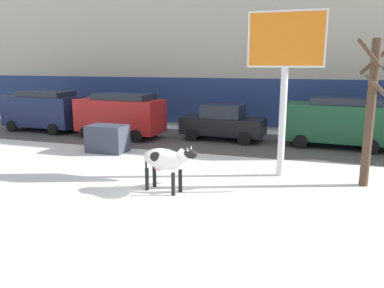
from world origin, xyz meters
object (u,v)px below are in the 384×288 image
at_px(car_black_sedan, 223,122).
at_px(car_darkgreen_van, 337,121).
at_px(car_red_van, 120,114).
at_px(bare_tree_left_lot, 371,108).
at_px(dumpster, 107,139).
at_px(car_navy_van, 43,110).
at_px(pedestrian_far_left, 120,111).
at_px(cow_holstein, 164,160).
at_px(billboard, 286,50).

relative_size(car_black_sedan, car_darkgreen_van, 0.91).
relative_size(car_red_van, car_darkgreen_van, 1.00).
distance_m(bare_tree_left_lot, dumpster, 10.67).
distance_m(car_navy_van, car_black_sedan, 10.55).
bearing_deg(pedestrian_far_left, car_navy_van, -131.79).
height_order(car_navy_van, car_black_sedan, car_navy_van).
relative_size(cow_holstein, pedestrian_far_left, 1.12).
relative_size(car_navy_van, pedestrian_far_left, 2.73).
xyz_separation_m(pedestrian_far_left, bare_tree_left_lot, (13.52, -8.83, 1.65)).
height_order(cow_holstein, bare_tree_left_lot, bare_tree_left_lot).
bearing_deg(pedestrian_far_left, billboard, -38.10).
xyz_separation_m(car_red_van, bare_tree_left_lot, (11.43, -5.01, 1.29)).
bearing_deg(billboard, pedestrian_far_left, 141.90).
bearing_deg(bare_tree_left_lot, car_black_sedan, 135.73).
bearing_deg(car_black_sedan, pedestrian_far_left, 158.65).
bearing_deg(car_red_van, cow_holstein, -53.69).
distance_m(car_darkgreen_van, pedestrian_far_left, 13.25).
bearing_deg(pedestrian_far_left, dumpster, -65.90).
distance_m(pedestrian_far_left, dumpster, 7.77).
xyz_separation_m(car_navy_van, pedestrian_far_left, (3.09, 3.45, -0.36)).
xyz_separation_m(billboard, dumpster, (-7.65, 1.39, -3.71)).
xyz_separation_m(car_black_sedan, pedestrian_far_left, (-7.45, 2.91, -0.03)).
bearing_deg(cow_holstein, car_darkgreen_van, 57.51).
bearing_deg(car_red_van, pedestrian_far_left, 118.62).
xyz_separation_m(billboard, pedestrian_far_left, (-10.82, 8.48, -3.43)).
bearing_deg(dumpster, billboard, -10.33).
bearing_deg(billboard, dumpster, 169.67).
relative_size(pedestrian_far_left, bare_tree_left_lot, 0.37).
distance_m(cow_holstein, car_navy_van, 13.25).
height_order(car_red_van, dumpster, car_red_van).
bearing_deg(car_black_sedan, bare_tree_left_lot, -44.27).
height_order(car_black_sedan, pedestrian_far_left, car_black_sedan).
xyz_separation_m(car_darkgreen_van, dumpster, (-9.75, -4.15, -0.64)).
bearing_deg(bare_tree_left_lot, car_red_van, 156.35).
bearing_deg(car_black_sedan, billboard, -58.80).
relative_size(car_black_sedan, pedestrian_far_left, 2.49).
distance_m(car_red_van, pedestrian_far_left, 4.37).
distance_m(cow_holstein, car_red_van, 9.29).
height_order(car_navy_van, dumpster, car_navy_van).
distance_m(car_black_sedan, pedestrian_far_left, 7.99).
height_order(cow_holstein, car_red_van, car_red_van).
relative_size(billboard, pedestrian_far_left, 3.21).
bearing_deg(car_black_sedan, cow_holstein, -89.05).
distance_m(billboard, car_red_van, 10.36).
height_order(billboard, car_red_van, billboard).
height_order(cow_holstein, dumpster, cow_holstein).
xyz_separation_m(cow_holstein, dumpster, (-4.41, 4.22, -0.40)).
relative_size(car_navy_van, dumpster, 2.78).
height_order(car_navy_van, pedestrian_far_left, car_navy_van).
xyz_separation_m(car_black_sedan, dumpster, (-4.28, -4.18, -0.31)).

